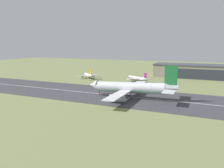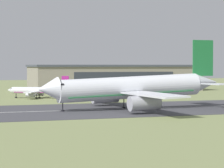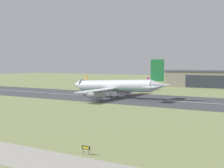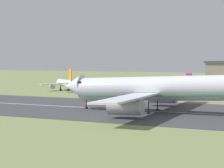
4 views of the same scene
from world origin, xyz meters
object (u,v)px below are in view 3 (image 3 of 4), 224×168
at_px(airplane_landing, 116,86).
at_px(airplane_parked_west, 84,82).
at_px(runway_sign, 86,148).
at_px(airplane_parked_centre, 140,85).

relative_size(airplane_landing, airplane_parked_west, 3.04).
relative_size(airplane_parked_west, runway_sign, 10.42).
height_order(airplane_parked_centre, runway_sign, airplane_parked_centre).
bearing_deg(runway_sign, airplane_parked_centre, 112.00).
bearing_deg(airplane_parked_centre, airplane_landing, -76.35).
relative_size(airplane_landing, runway_sign, 31.62).
bearing_deg(airplane_landing, airplane_parked_centre, 103.65).
relative_size(airplane_parked_centre, runway_sign, 12.68).
bearing_deg(airplane_landing, runway_sign, -63.09).
bearing_deg(airplane_parked_west, runway_sign, -53.94).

